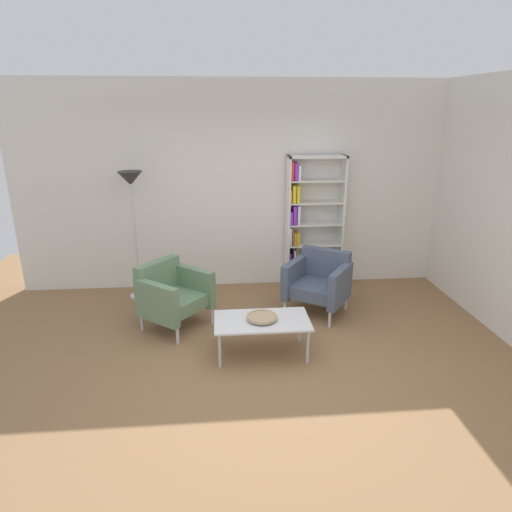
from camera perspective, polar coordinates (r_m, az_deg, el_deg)
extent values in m
plane|color=olive|center=(4.59, 0.77, -14.72)|extent=(8.32, 8.32, 0.00)
cube|color=silver|center=(6.38, -1.42, 8.86)|extent=(6.40, 0.12, 2.90)
cube|color=silver|center=(6.33, 4.06, 4.10)|extent=(0.03, 0.30, 1.90)
cube|color=silver|center=(6.49, 10.81, 4.19)|extent=(0.03, 0.30, 1.90)
cube|color=silver|center=(6.24, 7.84, 12.51)|extent=(0.80, 0.30, 0.03)
cube|color=silver|center=(6.69, 7.15, -3.64)|extent=(0.80, 0.30, 0.03)
cube|color=silver|center=(6.53, 7.22, 4.46)|extent=(0.80, 0.02, 1.90)
cube|color=silver|center=(6.57, 7.26, -1.04)|extent=(0.76, 0.28, 0.02)
cube|color=silver|center=(6.48, 7.37, 1.52)|extent=(0.76, 0.28, 0.02)
cube|color=silver|center=(6.40, 7.48, 4.15)|extent=(0.76, 0.28, 0.02)
cube|color=silver|center=(6.33, 7.59, 6.84)|extent=(0.76, 0.28, 0.02)
cube|color=silver|center=(6.28, 7.71, 9.59)|extent=(0.76, 0.28, 0.02)
cube|color=olive|center=(6.54, 4.22, -2.96)|extent=(0.03, 0.19, 0.18)
cube|color=black|center=(6.53, 4.51, -2.69)|extent=(0.02, 0.19, 0.24)
cube|color=purple|center=(6.57, 4.85, -2.63)|extent=(0.04, 0.25, 0.23)
cube|color=yellow|center=(6.56, 5.19, -2.67)|extent=(0.02, 0.21, 0.23)
cube|color=purple|center=(6.45, 4.26, -0.32)|extent=(0.03, 0.22, 0.19)
cube|color=black|center=(6.43, 4.63, -0.19)|extent=(0.02, 0.18, 0.23)
cube|color=white|center=(6.43, 4.89, -0.19)|extent=(0.02, 0.18, 0.23)
cube|color=olive|center=(6.44, 5.17, -0.04)|extent=(0.03, 0.20, 0.26)
cube|color=white|center=(6.34, 4.33, 2.60)|extent=(0.03, 0.22, 0.26)
cube|color=olive|center=(6.33, 4.69, 2.40)|extent=(0.02, 0.17, 0.23)
cube|color=orange|center=(6.35, 4.98, 2.24)|extent=(0.04, 0.19, 0.18)
cube|color=yellow|center=(6.35, 5.33, 2.25)|extent=(0.03, 0.17, 0.19)
cube|color=purple|center=(6.29, 4.42, 4.98)|extent=(0.04, 0.24, 0.18)
cube|color=purple|center=(6.28, 4.90, 5.31)|extent=(0.04, 0.22, 0.26)
cube|color=white|center=(6.27, 5.42, 5.26)|extent=(0.04, 0.18, 0.26)
cube|color=orange|center=(6.21, 4.42, 7.65)|extent=(0.02, 0.21, 0.17)
cube|color=yellow|center=(6.22, 4.81, 7.95)|extent=(0.04, 0.22, 0.24)
cube|color=yellow|center=(6.23, 5.30, 7.97)|extent=(0.04, 0.23, 0.24)
cube|color=red|center=(6.17, 4.56, 10.82)|extent=(0.04, 0.25, 0.25)
cube|color=purple|center=(6.16, 5.08, 10.76)|extent=(0.04, 0.20, 0.24)
cube|color=white|center=(6.18, 5.46, 10.62)|extent=(0.03, 0.23, 0.21)
cube|color=silver|center=(4.71, 0.77, -8.28)|extent=(1.00, 0.56, 0.02)
cylinder|color=silver|center=(4.59, -4.67, -11.99)|extent=(0.03, 0.03, 0.38)
cylinder|color=silver|center=(4.67, 6.66, -11.46)|extent=(0.03, 0.03, 0.38)
cylinder|color=silver|center=(4.99, -4.72, -9.33)|extent=(0.03, 0.03, 0.38)
cylinder|color=silver|center=(5.07, 5.63, -8.90)|extent=(0.03, 0.03, 0.38)
cylinder|color=tan|center=(4.71, 0.77, -8.06)|extent=(0.13, 0.13, 0.02)
cylinder|color=tan|center=(4.70, 0.77, -7.84)|extent=(0.32, 0.32, 0.02)
torus|color=tan|center=(4.69, 0.78, -7.71)|extent=(0.32, 0.32, 0.02)
cube|color=#4C566B|center=(5.73, 7.83, -4.23)|extent=(0.86, 0.84, 0.16)
cube|color=#4C566B|center=(5.87, 8.94, -0.90)|extent=(0.59, 0.46, 0.38)
cube|color=#4C566B|center=(5.78, 4.96, -2.72)|extent=(0.44, 0.57, 0.46)
cube|color=#4C566B|center=(5.57, 10.75, -3.83)|extent=(0.44, 0.57, 0.46)
cylinder|color=silver|center=(5.66, 3.71, -6.59)|extent=(0.04, 0.04, 0.24)
cylinder|color=silver|center=(5.45, 9.42, -7.85)|extent=(0.04, 0.04, 0.24)
cylinder|color=silver|center=(6.14, 6.11, -4.59)|extent=(0.04, 0.04, 0.24)
cylinder|color=silver|center=(5.95, 11.42, -5.65)|extent=(0.04, 0.04, 0.24)
cube|color=slate|center=(5.40, -10.29, -5.82)|extent=(0.85, 0.86, 0.16)
cube|color=slate|center=(5.48, -12.47, -2.54)|extent=(0.50, 0.57, 0.38)
cube|color=slate|center=(5.15, -12.62, -5.88)|extent=(0.54, 0.47, 0.46)
cube|color=slate|center=(5.55, -7.97, -3.78)|extent=(0.54, 0.47, 0.46)
cylinder|color=silver|center=(5.10, -10.02, -9.84)|extent=(0.04, 0.04, 0.24)
cylinder|color=silver|center=(5.49, -5.63, -7.48)|extent=(0.04, 0.04, 0.24)
cylinder|color=silver|center=(5.48, -14.42, -8.04)|extent=(0.04, 0.04, 0.24)
cylinder|color=silver|center=(5.85, -10.02, -6.00)|extent=(0.04, 0.04, 0.24)
cylinder|color=silver|center=(6.47, -14.58, -4.90)|extent=(0.28, 0.28, 0.02)
cylinder|color=silver|center=(6.20, -15.19, 2.24)|extent=(0.03, 0.03, 1.65)
cone|color=#2D2D2D|center=(6.04, -15.83, 9.55)|extent=(0.32, 0.32, 0.18)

